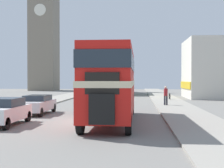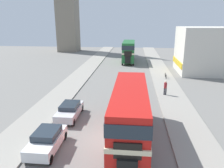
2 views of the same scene
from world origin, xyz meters
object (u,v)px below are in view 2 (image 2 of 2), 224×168
(pedestrian_walking, at_px, (165,87))
(bicycle_on_pavement, at_px, (166,76))
(double_decker_bus, at_px, (130,110))
(car_parked_mid, at_px, (70,110))
(bus_distant, at_px, (129,50))
(car_parked_near, at_px, (47,140))

(pedestrian_walking, height_order, bicycle_on_pavement, pedestrian_walking)
(double_decker_bus, distance_m, car_parked_mid, 6.98)
(bicycle_on_pavement, bearing_deg, car_parked_mid, -125.38)
(double_decker_bus, xyz_separation_m, car_parked_mid, (-5.71, 3.59, -1.79))
(double_decker_bus, height_order, car_parked_mid, double_decker_bus)
(bus_distant, distance_m, car_parked_mid, 29.92)
(pedestrian_walking, bearing_deg, car_parked_mid, -143.40)
(car_parked_near, distance_m, bicycle_on_pavement, 23.62)
(car_parked_near, height_order, car_parked_mid, car_parked_near)
(bus_distant, height_order, pedestrian_walking, bus_distant)
(bus_distant, bearing_deg, double_decker_bus, -88.24)
(pedestrian_walking, bearing_deg, bicycle_on_pavement, 81.89)
(bus_distant, distance_m, car_parked_near, 35.29)
(car_parked_near, bearing_deg, bus_distant, 82.25)
(bicycle_on_pavement, bearing_deg, pedestrian_walking, -98.11)
(car_parked_near, height_order, pedestrian_walking, pedestrian_walking)
(bicycle_on_pavement, bearing_deg, car_parked_near, -117.84)
(car_parked_mid, bearing_deg, car_parked_near, -90.58)
(bus_distant, bearing_deg, car_parked_near, -97.75)
(car_parked_near, bearing_deg, bicycle_on_pavement, 62.16)
(car_parked_near, distance_m, car_parked_mid, 5.43)
(car_parked_mid, distance_m, bicycle_on_pavement, 18.96)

